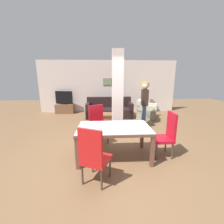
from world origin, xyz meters
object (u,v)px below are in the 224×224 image
object	(u,v)px
coffee_table	(108,119)
tv_stand	(65,109)
sofa	(109,110)
standing_person	(144,102)
dining_chair_far_left	(98,123)
dining_chair_head_right	(166,133)
dining_table	(114,133)
bottle	(113,111)
tv_screen	(64,98)
armchair	(146,111)
floor_lamp	(145,87)
dining_chair_near_left	(94,155)

from	to	relation	value
coffee_table	tv_stand	world-z (taller)	tv_stand
sofa	standing_person	distance (m)	1.93
dining_chair_far_left	dining_chair_head_right	world-z (taller)	same
dining_table	tv_stand	bearing A→B (deg)	116.83
bottle	tv_screen	bearing A→B (deg)	141.04
dining_chair_far_left	coffee_table	size ratio (longest dim) A/B	1.76
sofa	armchair	xyz separation A→B (m)	(1.72, -0.22, -0.02)
dining_table	bottle	xyz separation A→B (m)	(0.12, 2.56, -0.09)
dining_table	tv_screen	distance (m)	5.04
coffee_table	floor_lamp	bearing A→B (deg)	41.15
tv_stand	dining_table	bearing A→B (deg)	-63.17
bottle	tv_stand	xyz separation A→B (m)	(-2.39, 1.94, -0.29)
armchair	floor_lamp	world-z (taller)	floor_lamp
armchair	standing_person	world-z (taller)	standing_person
armchair	standing_person	xyz separation A→B (m)	(-0.37, -1.01, 0.64)
dining_chair_head_right	armchair	world-z (taller)	dining_chair_head_right
coffee_table	bottle	xyz separation A→B (m)	(0.18, 0.02, 0.30)
dining_chair_head_right	standing_person	world-z (taller)	standing_person
dining_chair_head_right	floor_lamp	distance (m)	4.36
dining_chair_far_left	tv_stand	size ratio (longest dim) A/B	1.18
bottle	floor_lamp	size ratio (longest dim) A/B	0.14
armchair	standing_person	bearing A→B (deg)	0.52
dining_chair_far_left	sofa	size ratio (longest dim) A/B	0.51
sofa	floor_lamp	distance (m)	2.20
dining_chair_head_right	coffee_table	bearing A→B (deg)	27.37
dining_chair_far_left	dining_chair_head_right	bearing A→B (deg)	126.86
sofa	dining_table	bearing A→B (deg)	89.58
armchair	bottle	xyz separation A→B (m)	(-1.63, -0.90, 0.24)
coffee_table	standing_person	bearing A→B (deg)	-3.83
dining_table	dining_chair_far_left	xyz separation A→B (m)	(-0.42, 0.90, -0.04)
sofa	tv_stand	distance (m)	2.44
tv_screen	standing_person	bearing A→B (deg)	160.89
tv_stand	dining_chair_head_right	bearing A→B (deg)	-51.86
coffee_table	dining_chair_head_right	bearing A→B (deg)	-62.63
dining_chair_head_right	bottle	world-z (taller)	dining_chair_head_right
sofa	armchair	size ratio (longest dim) A/B	1.98
armchair	dining_table	bearing A→B (deg)	-5.96
dining_table	standing_person	distance (m)	2.82
dining_chair_far_left	dining_chair_near_left	size ratio (longest dim) A/B	1.00
sofa	standing_person	xyz separation A→B (m)	(1.34, -1.23, 0.63)
sofa	tv_stand	size ratio (longest dim) A/B	2.32
coffee_table	tv_screen	world-z (taller)	tv_screen
dining_chair_near_left	sofa	size ratio (longest dim) A/B	0.51
coffee_table	bottle	bearing A→B (deg)	4.96
dining_chair_far_left	sofa	distance (m)	2.83
dining_table	armchair	world-z (taller)	armchair
floor_lamp	coffee_table	bearing A→B (deg)	-138.85
sofa	floor_lamp	size ratio (longest dim) A/B	1.34
dining_chair_far_left	standing_person	xyz separation A→B (m)	(1.79, 1.55, 0.36)
standing_person	floor_lamp	bearing A→B (deg)	-12.05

